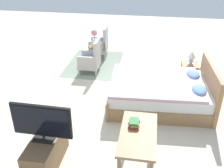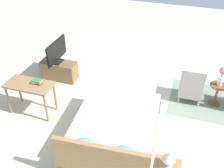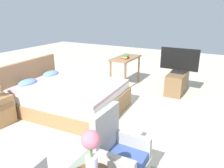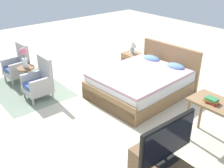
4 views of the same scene
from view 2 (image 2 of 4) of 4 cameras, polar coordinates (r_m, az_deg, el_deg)
ground_plane at (r=6.14m, az=3.06°, el=-5.90°), size 16.00×16.00×0.00m
floor_rug at (r=6.82m, az=21.28°, el=-3.84°), size 2.10×1.50×0.01m
bed at (r=5.23m, az=0.56°, el=-10.35°), size 1.72×2.23×0.96m
armchair_by_window_right at (r=6.50m, az=16.82°, el=-0.66°), size 0.54×0.54×0.92m
side_table at (r=6.60m, az=21.90°, el=-1.67°), size 0.40×0.40×0.55m
flower_vase at (r=6.34m, az=22.86°, el=1.93°), size 0.17×0.17×0.48m
table_lamp at (r=4.32m, az=12.28°, el=-15.36°), size 0.22×0.22×0.33m
tv_stand at (r=7.23m, az=-11.43°, el=2.92°), size 0.96×0.40×0.51m
tv_flatscreen at (r=6.95m, az=-11.99°, el=6.94°), size 0.21×0.92×0.61m
vanity_desk at (r=6.00m, az=-17.47°, el=-0.89°), size 1.04×0.52×0.77m
book_stack at (r=5.88m, az=-15.99°, el=0.48°), size 0.24×0.18×0.08m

